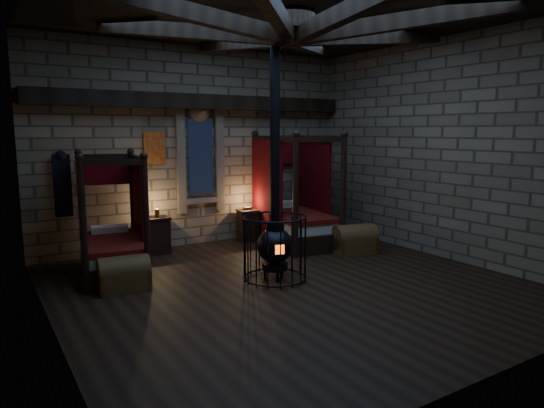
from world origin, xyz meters
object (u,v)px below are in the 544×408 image
bed_left (112,244)px  trunk_right (354,240)px  bed_right (294,217)px  trunk_left (124,275)px  stove (275,242)px

bed_left → trunk_right: bearing=-5.7°
bed_right → trunk_left: bearing=-154.1°
bed_left → stove: size_ratio=0.51×
bed_left → trunk_left: bearing=-85.7°
bed_right → trunk_left: size_ratio=3.00×
bed_right → stove: 2.74m
trunk_left → bed_right: bearing=22.3°
bed_left → trunk_right: bed_left is taller
bed_left → stove: stove is taller
bed_left → trunk_left: bed_left is taller
bed_left → stove: bearing=-30.9°
bed_right → trunk_right: bed_right is taller
trunk_right → stove: bearing=-151.0°
bed_left → trunk_right: 4.63m
bed_right → bed_left: bearing=-168.6°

